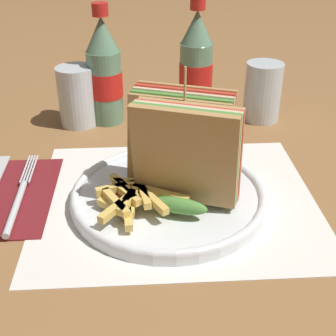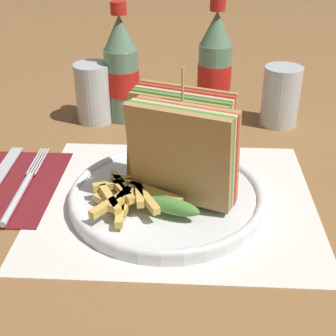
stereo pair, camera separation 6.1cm
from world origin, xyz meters
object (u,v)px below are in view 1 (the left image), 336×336
coke_bottle_near (104,74)px  coke_bottle_far (196,65)px  club_sandwich (184,149)px  glass_far (77,100)px  glass_near (262,96)px  fork (19,198)px  plate_main (169,195)px

coke_bottle_near → coke_bottle_far: same height
club_sandwich → coke_bottle_near: coke_bottle_near is taller
coke_bottle_near → glass_far: (-0.05, -0.01, -0.04)m
coke_bottle_far → glass_far: coke_bottle_far is taller
club_sandwich → glass_far: 0.31m
club_sandwich → glass_near: 0.31m
coke_bottle_far → glass_near: (0.11, -0.05, -0.04)m
club_sandwich → fork: club_sandwich is taller
plate_main → club_sandwich: (0.02, -0.01, 0.07)m
club_sandwich → glass_near: club_sandwich is taller
glass_near → club_sandwich: bearing=-122.0°
fork → glass_near: (0.38, 0.25, 0.04)m
club_sandwich → coke_bottle_far: (0.05, 0.31, 0.01)m
fork → coke_bottle_near: size_ratio=0.95×
club_sandwich → coke_bottle_near: 0.29m
plate_main → club_sandwich: club_sandwich is taller
club_sandwich → coke_bottle_near: bearing=112.3°
glass_near → glass_far: bearing=-179.7°
fork → coke_bottle_far: coke_bottle_far is taller
club_sandwich → glass_far: bearing=121.5°
club_sandwich → glass_far: club_sandwich is taller
club_sandwich → fork: size_ratio=0.86×
coke_bottle_near → glass_near: 0.28m
plate_main → coke_bottle_far: 0.32m
plate_main → club_sandwich: 0.07m
plate_main → glass_near: bearing=54.8°
glass_near → glass_far: same height
club_sandwich → glass_near: (0.16, 0.26, -0.04)m
club_sandwich → fork: (-0.21, 0.01, -0.07)m
coke_bottle_far → glass_near: coke_bottle_far is taller
fork → coke_bottle_far: bearing=47.3°
fork → glass_far: bearing=76.8°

